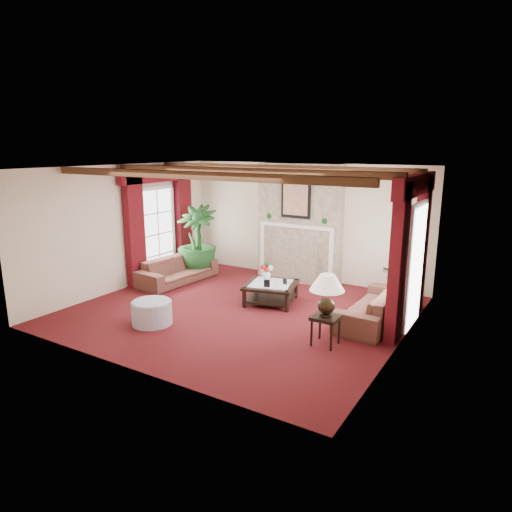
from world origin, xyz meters
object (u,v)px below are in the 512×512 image
Objects in this scene: coffee_table at (271,293)px; side_table at (325,330)px; ottoman at (152,313)px; sofa_right at (374,300)px; potted_palm at (197,256)px; sofa_left at (178,266)px.

side_table reaches higher than coffee_table.
sofa_right is at bearing 32.95° from ottoman.
sofa_right is at bearing -9.78° from potted_palm.
potted_palm is 2.66× the size of ottoman.
sofa_right reaches higher than coffee_table.
potted_palm is at bearing 113.87° from ottoman.
potted_palm is 2.71m from coffee_table.
side_table is at bearing -26.96° from potted_palm.
coffee_table is 2.42m from ottoman.
side_table is at bearing -104.25° from sofa_left.
sofa_left is 0.98× the size of sofa_right.
sofa_left is at bearing -89.97° from potted_palm.
coffee_table is at bearing -18.84° from potted_palm.
sofa_right reaches higher than sofa_left.
sofa_left is 2.56m from coffee_table.
coffee_table is at bearing 59.10° from ottoman.
potted_palm is at bearing 153.04° from side_table.
potted_palm reaches higher than coffee_table.
ottoman is at bearing -145.14° from sofa_left.
potted_palm reaches higher than sofa_left.
coffee_table is at bearing 142.89° from side_table.
potted_palm is 1.91× the size of coffee_table.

